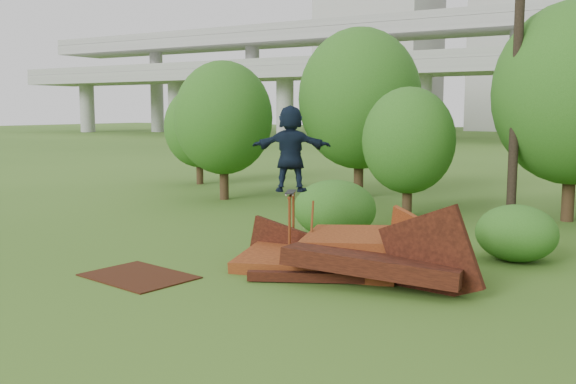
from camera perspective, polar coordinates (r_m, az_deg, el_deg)
The scene contains 16 objects.
ground at distance 12.55m, azimuth -1.58°, elevation -8.51°, with size 240.00×240.00×0.00m, color #2D5116.
scrap_pile at distance 13.54m, azimuth 5.89°, elevation -5.74°, with size 5.81×3.25×2.14m.
grind_rail at distance 14.61m, azimuth 0.31°, elevation -2.34°, with size 0.51×1.02×1.54m.
skateboard at distance 14.35m, azimuth 0.24°, elevation 0.01°, with size 0.46×0.72×0.07m.
skater at distance 14.26m, azimuth 0.24°, elevation 3.88°, with size 1.77×0.56×1.91m, color black.
flat_plate at distance 13.68m, azimuth -13.13°, elevation -7.30°, with size 2.19×1.56×0.03m, color #32160A.
tree_0 at distance 24.57m, azimuth -5.77°, elevation 6.56°, with size 3.74×3.74×5.28m.
tree_1 at distance 25.08m, azimuth 6.39°, elevation 8.23°, with size 4.72×4.72×6.56m.
tree_2 at distance 20.77m, azimuth 10.66°, elevation 4.51°, with size 2.95×2.95×4.16m.
tree_3 at distance 21.41m, azimuth 24.07°, elevation 8.00°, with size 4.83×4.83×6.70m.
tree_6 at distance 29.88m, azimuth -7.91°, elevation 5.72°, with size 3.21×3.21×4.48m.
shrub_left at distance 17.29m, azimuth 4.18°, elevation -1.49°, with size 2.26×2.09×1.56m, color #1F4A13.
shrub_right at distance 15.44m, azimuth 19.65°, elevation -3.47°, with size 1.83×1.68×1.30m, color #1F4A13.
utility_pole at distance 20.14m, azimuth 19.76°, elevation 11.93°, with size 1.40×0.28×10.24m.
building_left at distance 115.07m, azimuth 8.19°, elevation 14.26°, with size 18.00×16.00×35.00m, color #9E9E99.
building_right at distance 114.90m, azimuth 19.96°, elevation 12.15°, with size 14.00×14.00×28.00m, color #9E9E99.
Camera 1 is at (6.50, -10.18, 3.42)m, focal length 40.00 mm.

